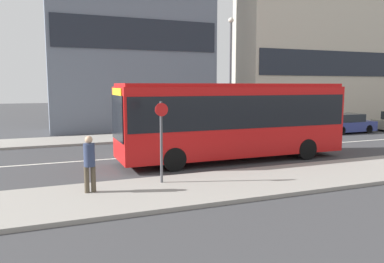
{
  "coord_description": "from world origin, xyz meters",
  "views": [
    {
      "loc": [
        -4.84,
        -17.24,
        3.4
      ],
      "look_at": [
        1.22,
        -1.94,
        1.36
      ],
      "focal_mm": 35.0,
      "sensor_mm": 36.0,
      "label": 1
    }
  ],
  "objects_px": {
    "pedestrian_near_stop": "(89,160)",
    "bus_stop_sign": "(161,136)",
    "street_lamp": "(230,64)",
    "city_bus": "(233,117)",
    "parked_car_0": "(346,124)"
  },
  "relations": [
    {
      "from": "pedestrian_near_stop",
      "to": "bus_stop_sign",
      "type": "distance_m",
      "value": 2.48
    },
    {
      "from": "pedestrian_near_stop",
      "to": "street_lamp",
      "type": "distance_m",
      "value": 15.95
    },
    {
      "from": "city_bus",
      "to": "pedestrian_near_stop",
      "type": "bearing_deg",
      "value": -154.48
    },
    {
      "from": "parked_car_0",
      "to": "street_lamp",
      "type": "distance_m",
      "value": 9.5
    },
    {
      "from": "pedestrian_near_stop",
      "to": "city_bus",
      "type": "bearing_deg",
      "value": 21.57
    },
    {
      "from": "city_bus",
      "to": "street_lamp",
      "type": "height_order",
      "value": "street_lamp"
    },
    {
      "from": "parked_car_0",
      "to": "city_bus",
      "type": "bearing_deg",
      "value": -154.75
    },
    {
      "from": "parked_car_0",
      "to": "street_lamp",
      "type": "bearing_deg",
      "value": 165.73
    },
    {
      "from": "pedestrian_near_stop",
      "to": "bus_stop_sign",
      "type": "height_order",
      "value": "bus_stop_sign"
    },
    {
      "from": "pedestrian_near_stop",
      "to": "bus_stop_sign",
      "type": "bearing_deg",
      "value": 1.67
    },
    {
      "from": "city_bus",
      "to": "pedestrian_near_stop",
      "type": "relative_size",
      "value": 5.96
    },
    {
      "from": "pedestrian_near_stop",
      "to": "bus_stop_sign",
      "type": "relative_size",
      "value": 0.64
    },
    {
      "from": "city_bus",
      "to": "pedestrian_near_stop",
      "type": "xyz_separation_m",
      "value": [
        -6.71,
        -3.44,
        -0.87
      ]
    },
    {
      "from": "street_lamp",
      "to": "city_bus",
      "type": "bearing_deg",
      "value": -116.56
    },
    {
      "from": "parked_car_0",
      "to": "pedestrian_near_stop",
      "type": "bearing_deg",
      "value": -154.06
    }
  ]
}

